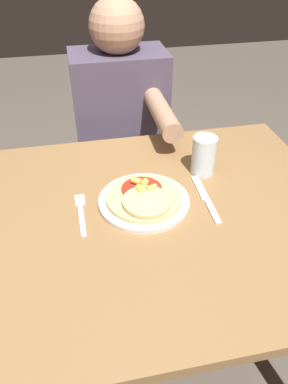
{
  "coord_description": "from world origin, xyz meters",
  "views": [
    {
      "loc": [
        -0.15,
        -0.76,
        1.45
      ],
      "look_at": [
        0.02,
        0.05,
        0.82
      ],
      "focal_mm": 35.0,
      "sensor_mm": 36.0,
      "label": 1
    }
  ],
  "objects_px": {
    "plate": "(144,201)",
    "pizza": "(144,197)",
    "dining_table": "(142,246)",
    "fork": "(81,211)",
    "knife": "(206,199)",
    "person_diner": "(122,126)",
    "drinking_glass": "(204,155)"
  },
  "relations": [
    {
      "from": "plate",
      "to": "pizza",
      "type": "distance_m",
      "value": 0.02
    },
    {
      "from": "dining_table",
      "to": "plate",
      "type": "distance_m",
      "value": 0.14
    },
    {
      "from": "fork",
      "to": "knife",
      "type": "xyz_separation_m",
      "value": [
        0.36,
        -0.02,
        -0.0
      ]
    },
    {
      "from": "knife",
      "to": "dining_table",
      "type": "bearing_deg",
      "value": -171.48
    },
    {
      "from": "person_diner",
      "to": "fork",
      "type": "bearing_deg",
      "value": -108.55
    },
    {
      "from": "dining_table",
      "to": "plate",
      "type": "relative_size",
      "value": 4.46
    },
    {
      "from": "pizza",
      "to": "knife",
      "type": "relative_size",
      "value": 0.97
    },
    {
      "from": "pizza",
      "to": "fork",
      "type": "bearing_deg",
      "value": 179.73
    },
    {
      "from": "pizza",
      "to": "fork",
      "type": "relative_size",
      "value": 1.22
    },
    {
      "from": "knife",
      "to": "drinking_glass",
      "type": "distance_m",
      "value": 0.15
    },
    {
      "from": "knife",
      "to": "plate",
      "type": "bearing_deg",
      "value": 173.32
    },
    {
      "from": "plate",
      "to": "drinking_glass",
      "type": "xyz_separation_m",
      "value": [
        0.21,
        0.12,
        0.05
      ]
    },
    {
      "from": "fork",
      "to": "drinking_glass",
      "type": "relative_size",
      "value": 1.42
    },
    {
      "from": "plate",
      "to": "drinking_glass",
      "type": "distance_m",
      "value": 0.25
    },
    {
      "from": "pizza",
      "to": "person_diner",
      "type": "xyz_separation_m",
      "value": [
        0.03,
        0.62,
        -0.1
      ]
    },
    {
      "from": "fork",
      "to": "person_diner",
      "type": "height_order",
      "value": "person_diner"
    },
    {
      "from": "pizza",
      "to": "drinking_glass",
      "type": "distance_m",
      "value": 0.25
    },
    {
      "from": "knife",
      "to": "drinking_glass",
      "type": "bearing_deg",
      "value": 76.29
    },
    {
      "from": "pizza",
      "to": "drinking_glass",
      "type": "relative_size",
      "value": 1.73
    },
    {
      "from": "drinking_glass",
      "to": "pizza",
      "type": "bearing_deg",
      "value": -150.35
    },
    {
      "from": "dining_table",
      "to": "person_diner",
      "type": "height_order",
      "value": "person_diner"
    },
    {
      "from": "pizza",
      "to": "drinking_glass",
      "type": "height_order",
      "value": "drinking_glass"
    },
    {
      "from": "dining_table",
      "to": "knife",
      "type": "bearing_deg",
      "value": 8.52
    },
    {
      "from": "dining_table",
      "to": "drinking_glass",
      "type": "relative_size",
      "value": 9.32
    },
    {
      "from": "plate",
      "to": "knife",
      "type": "relative_size",
      "value": 1.17
    },
    {
      "from": "fork",
      "to": "drinking_glass",
      "type": "xyz_separation_m",
      "value": [
        0.39,
        0.12,
        0.06
      ]
    },
    {
      "from": "plate",
      "to": "person_diner",
      "type": "height_order",
      "value": "person_diner"
    },
    {
      "from": "dining_table",
      "to": "pizza",
      "type": "distance_m",
      "value": 0.15
    },
    {
      "from": "dining_table",
      "to": "person_diner",
      "type": "distance_m",
      "value": 0.67
    },
    {
      "from": "knife",
      "to": "person_diner",
      "type": "distance_m",
      "value": 0.66
    },
    {
      "from": "dining_table",
      "to": "plate",
      "type": "height_order",
      "value": "plate"
    },
    {
      "from": "pizza",
      "to": "fork",
      "type": "height_order",
      "value": "pizza"
    }
  ]
}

